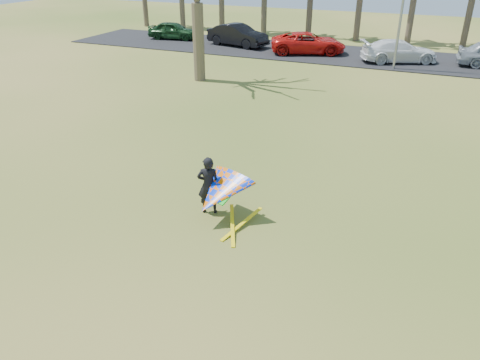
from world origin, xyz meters
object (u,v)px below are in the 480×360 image
at_px(kite_flyer, 218,192).
at_px(car_1, 238,35).
at_px(car_2, 308,43).
at_px(car_0, 173,30).
at_px(car_3, 399,51).

bearing_deg(kite_flyer, car_1, 111.87).
height_order(car_2, kite_flyer, kite_flyer).
bearing_deg(car_0, car_1, -104.16).
bearing_deg(kite_flyer, car_3, 83.63).
xyz_separation_m(car_2, car_3, (6.24, -0.38, -0.02)).
distance_m(car_0, car_3, 18.02).
relative_size(car_0, car_2, 0.78).
xyz_separation_m(car_0, car_2, (11.71, -1.25, 0.03)).
bearing_deg(car_3, car_0, 61.06).
distance_m(car_2, kite_flyer, 23.16).
bearing_deg(car_1, kite_flyer, -144.34).
distance_m(car_0, car_1, 6.05).
height_order(car_1, kite_flyer, kite_flyer).
xyz_separation_m(car_0, car_3, (17.95, -1.63, 0.01)).
height_order(car_0, car_1, car_1).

